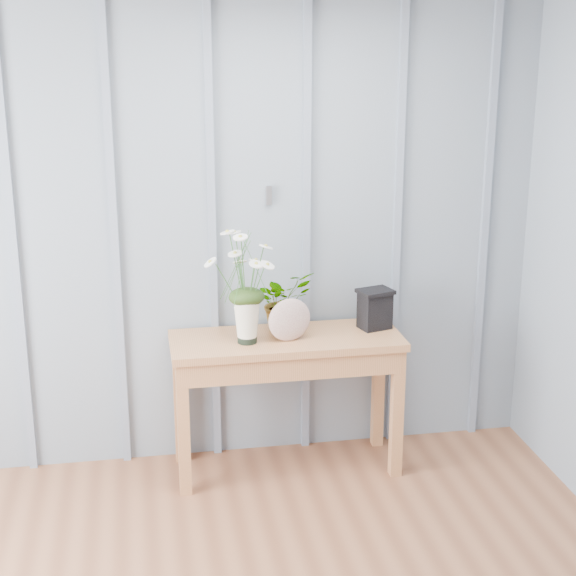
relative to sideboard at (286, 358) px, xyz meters
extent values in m
cube|color=gray|center=(-0.60, 0.25, 0.61)|extent=(4.00, 0.01, 2.50)
cube|color=silver|center=(-0.05, 0.24, 0.81)|extent=(0.03, 0.01, 0.10)
cube|color=gray|center=(-1.35, 0.24, 0.61)|extent=(0.04, 0.03, 2.50)
cube|color=gray|center=(-0.85, 0.24, 0.61)|extent=(0.04, 0.03, 2.50)
cube|color=gray|center=(-0.35, 0.24, 0.61)|extent=(0.04, 0.03, 2.50)
cube|color=gray|center=(0.15, 0.24, 0.61)|extent=(0.04, 0.03, 2.50)
cube|color=gray|center=(0.65, 0.24, 0.61)|extent=(0.04, 0.03, 2.50)
cube|color=gray|center=(1.15, 0.24, 0.61)|extent=(0.04, 0.03, 2.50)
cube|color=#B07244|center=(0.00, 0.00, 0.09)|extent=(1.20, 0.45, 0.04)
cube|color=#B07244|center=(0.00, 0.00, 0.01)|extent=(1.13, 0.42, 0.12)
cube|color=#B07244|center=(-0.55, -0.18, -0.28)|extent=(0.06, 0.06, 0.71)
cube|color=#B07244|center=(0.56, -0.18, -0.28)|extent=(0.06, 0.06, 0.71)
cube|color=#B07244|center=(-0.55, 0.18, -0.28)|extent=(0.06, 0.06, 0.71)
cube|color=#B07244|center=(0.56, 0.18, -0.28)|extent=(0.06, 0.06, 0.71)
cylinder|color=black|center=(-0.21, -0.04, 0.15)|extent=(0.10, 0.10, 0.06)
cone|color=white|center=(-0.21, -0.04, 0.24)|extent=(0.14, 0.14, 0.23)
ellipsoid|color=#1D3611|center=(-0.21, -0.04, 0.36)|extent=(0.18, 0.15, 0.10)
imported|color=#1D3611|center=(0.00, 0.10, 0.28)|extent=(0.37, 0.36, 0.32)
ellipsoid|color=#915258|center=(0.01, -0.06, 0.23)|extent=(0.23, 0.10, 0.23)
cube|color=black|center=(0.49, 0.05, 0.21)|extent=(0.18, 0.16, 0.19)
cube|color=black|center=(0.49, 0.05, 0.32)|extent=(0.21, 0.18, 0.02)
camera|label=1|loc=(-0.74, -4.23, 1.68)|focal=55.00mm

